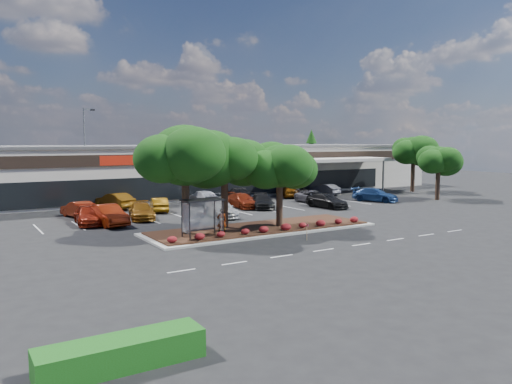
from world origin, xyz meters
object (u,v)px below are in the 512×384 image
survey_stake (307,230)px  car_1 (89,215)px  light_pole (86,161)px  car_0 (108,215)px

survey_stake → car_1: 18.47m
light_pole → survey_stake: size_ratio=9.13×
car_0 → car_1: bearing=125.9°
car_1 → light_pole: bearing=83.5°
light_pole → car_0: (-2.01, -15.62, -3.79)m
car_0 → car_1: (-1.20, 1.32, -0.10)m
survey_stake → car_0: (-9.98, 13.38, 0.11)m
car_0 → light_pole: bearing=76.3°
light_pole → survey_stake: bearing=-74.6°
survey_stake → car_1: bearing=127.3°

